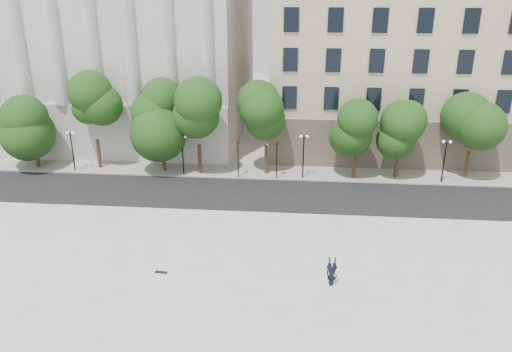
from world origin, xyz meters
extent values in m
plane|color=beige|center=(0.00, 0.00, 0.00)|extent=(160.00, 160.00, 0.00)
cube|color=white|center=(0.00, 3.00, 0.23)|extent=(44.00, 22.00, 0.45)
cube|color=black|center=(0.00, 18.00, 0.01)|extent=(60.00, 8.00, 0.02)
cube|color=#A5A198|center=(0.00, 24.00, 0.06)|extent=(60.00, 4.00, 0.12)
cube|color=silver|center=(-17.00, 39.00, 12.50)|extent=(30.00, 26.00, 25.00)
cube|color=beige|center=(20.00, 39.00, 10.50)|extent=(36.00, 26.00, 21.00)
cylinder|color=black|center=(-0.63, 22.30, 1.75)|extent=(0.10, 0.10, 3.50)
imported|color=black|center=(-0.63, 22.30, 3.82)|extent=(0.57, 1.61, 0.63)
cylinder|color=black|center=(3.03, 22.30, 1.75)|extent=(0.10, 0.10, 3.50)
imported|color=black|center=(3.03, 22.30, 3.88)|extent=(0.70, 1.90, 0.75)
imported|color=black|center=(7.23, 4.21, 0.71)|extent=(0.79, 1.92, 0.51)
cube|color=black|center=(-3.40, 4.62, 0.49)|extent=(0.80, 0.26, 0.08)
cylinder|color=#382619|center=(-21.06, 23.29, 1.20)|extent=(0.36, 0.36, 2.40)
sphere|color=#1A4112|center=(-21.06, 23.29, 4.45)|extent=(4.54, 4.54, 4.54)
cylinder|color=#382619|center=(-14.82, 23.74, 1.50)|extent=(0.36, 0.36, 2.99)
sphere|color=#1A4112|center=(-14.82, 23.74, 5.56)|extent=(3.77, 3.77, 3.77)
cylinder|color=#382619|center=(-8.18, 23.52, 1.43)|extent=(0.36, 0.36, 2.86)
sphere|color=#1A4112|center=(-8.18, 23.52, 5.30)|extent=(4.50, 4.50, 4.50)
cylinder|color=#382619|center=(-4.47, 23.08, 1.48)|extent=(0.36, 0.36, 2.96)
sphere|color=#1A4112|center=(-4.47, 23.08, 5.50)|extent=(3.82, 3.82, 3.82)
cylinder|color=#382619|center=(1.94, 23.55, 1.47)|extent=(0.36, 0.36, 2.94)
sphere|color=#1A4112|center=(1.94, 23.55, 5.47)|extent=(3.99, 3.99, 3.99)
cylinder|color=#382619|center=(10.31, 23.07, 1.36)|extent=(0.36, 0.36, 2.72)
sphere|color=#1A4112|center=(10.31, 23.07, 5.05)|extent=(3.55, 3.55, 3.55)
cylinder|color=#382619|center=(14.38, 23.74, 1.24)|extent=(0.36, 0.36, 2.49)
sphere|color=#1A4112|center=(14.38, 23.74, 4.62)|extent=(3.85, 3.85, 3.85)
cylinder|color=#382619|center=(20.93, 24.03, 1.34)|extent=(0.36, 0.36, 2.69)
sphere|color=#1A4112|center=(20.93, 24.03, 4.99)|extent=(3.83, 3.83, 3.83)
cylinder|color=black|center=(-16.95, 22.60, 1.95)|extent=(0.12, 0.12, 3.90)
cube|color=black|center=(-16.95, 22.60, 3.90)|extent=(0.60, 0.06, 0.06)
sphere|color=white|center=(-17.25, 22.60, 4.00)|extent=(0.28, 0.28, 0.28)
sphere|color=white|center=(-16.65, 22.60, 4.00)|extent=(0.28, 0.28, 0.28)
cylinder|color=black|center=(-6.01, 22.60, 1.90)|extent=(0.12, 0.12, 3.81)
cube|color=black|center=(-6.01, 22.60, 3.81)|extent=(0.60, 0.06, 0.06)
sphere|color=white|center=(-6.31, 22.60, 3.91)|extent=(0.28, 0.28, 0.28)
sphere|color=white|center=(-5.71, 22.60, 3.91)|extent=(0.28, 0.28, 0.28)
cylinder|color=black|center=(5.50, 22.60, 2.06)|extent=(0.12, 0.12, 4.12)
cube|color=black|center=(5.50, 22.60, 4.12)|extent=(0.60, 0.06, 0.06)
sphere|color=white|center=(5.20, 22.60, 4.22)|extent=(0.28, 0.28, 0.28)
sphere|color=white|center=(5.80, 22.60, 4.22)|extent=(0.28, 0.28, 0.28)
cylinder|color=black|center=(18.38, 22.60, 1.98)|extent=(0.12, 0.12, 3.97)
cube|color=black|center=(18.38, 22.60, 3.97)|extent=(0.60, 0.06, 0.06)
sphere|color=white|center=(18.08, 22.60, 4.07)|extent=(0.28, 0.28, 0.28)
sphere|color=white|center=(18.68, 22.60, 4.07)|extent=(0.28, 0.28, 0.28)
camera|label=1|loc=(4.94, -21.80, 17.64)|focal=35.00mm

